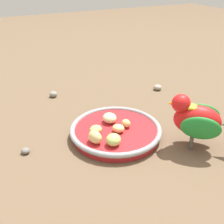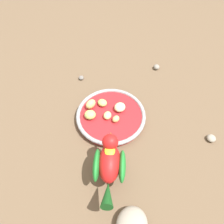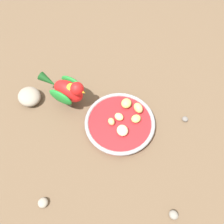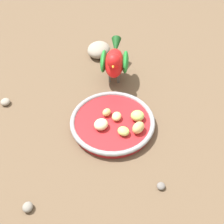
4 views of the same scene
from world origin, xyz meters
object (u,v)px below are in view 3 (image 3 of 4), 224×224
object	(u,v)px
apple_piece_0	(111,122)
pebble_0	(185,119)
apple_piece_4	(136,119)
parrot	(67,90)
apple_piece_3	(126,103)
pebble_2	(43,203)
apple_piece_2	(119,117)
feeding_bowl	(120,123)
pebble_1	(174,215)
apple_piece_1	(122,130)
rock_large	(29,97)
apple_piece_5	(138,108)

from	to	relation	value
apple_piece_0	pebble_0	bearing A→B (deg)	173.16
apple_piece_4	parrot	size ratio (longest dim) A/B	0.20
apple_piece_3	pebble_2	bearing A→B (deg)	40.38
apple_piece_2	apple_piece_3	bearing A→B (deg)	-128.98
feeding_bowl	pebble_1	size ratio (longest dim) A/B	9.14
apple_piece_1	pebble_2	distance (m)	0.32
feeding_bowl	pebble_1	xyz separation A→B (m)	(-0.08, 0.31, -0.01)
apple_piece_3	apple_piece_4	world-z (taller)	apple_piece_3
apple_piece_0	rock_large	distance (m)	0.32
apple_piece_2	rock_large	bearing A→B (deg)	-27.62
apple_piece_1	apple_piece_3	world-z (taller)	apple_piece_3
rock_large	pebble_2	distance (m)	0.38
apple_piece_3	parrot	xyz separation A→B (m)	(0.19, -0.07, 0.04)
apple_piece_5	parrot	bearing A→B (deg)	-22.94
apple_piece_3	apple_piece_4	bearing A→B (deg)	105.11
rock_large	pebble_0	bearing A→B (deg)	159.22
apple_piece_2	feeding_bowl	bearing A→B (deg)	89.59
parrot	pebble_1	bearing A→B (deg)	-20.10
apple_piece_4	pebble_2	xyz separation A→B (m)	(0.33, 0.20, -0.02)
apple_piece_2	parrot	xyz separation A→B (m)	(0.16, -0.11, 0.05)
feeding_bowl	apple_piece_0	size ratio (longest dim) A/B	8.92
apple_piece_5	apple_piece_3	bearing A→B (deg)	-38.23
pebble_2	apple_piece_2	bearing A→B (deg)	-141.41
apple_piece_2	pebble_0	size ratio (longest dim) A/B	1.50
apple_piece_5	parrot	distance (m)	0.25
apple_piece_2	apple_piece_1	bearing A→B (deg)	88.82
apple_piece_3	rock_large	bearing A→B (deg)	-18.28
apple_piece_1	apple_piece_0	bearing A→B (deg)	-55.37
rock_large	pebble_0	xyz separation A→B (m)	(-0.53, 0.20, -0.02)
apple_piece_2	apple_piece_5	xyz separation A→B (m)	(-0.07, -0.02, 0.01)
apple_piece_4	apple_piece_0	bearing A→B (deg)	-4.62
apple_piece_0	rock_large	bearing A→B (deg)	-32.12
apple_piece_0	apple_piece_5	size ratio (longest dim) A/B	0.68
apple_piece_5	pebble_0	distance (m)	0.17
apple_piece_0	apple_piece_4	world-z (taller)	same
feeding_bowl	apple_piece_4	xyz separation A→B (m)	(-0.05, 0.00, 0.02)
apple_piece_4	parrot	distance (m)	0.25
pebble_1	apple_piece_1	bearing A→B (deg)	-73.20
apple_piece_1	pebble_2	xyz separation A→B (m)	(0.27, 0.16, -0.03)
apple_piece_4	pebble_0	distance (m)	0.18
apple_piece_0	pebble_0	distance (m)	0.26
apple_piece_1	pebble_1	xyz separation A→B (m)	(-0.08, 0.27, -0.02)
apple_piece_0	pebble_2	world-z (taller)	apple_piece_0
apple_piece_4	apple_piece_5	xyz separation A→B (m)	(-0.02, -0.04, 0.00)
parrot	pebble_2	world-z (taller)	parrot
apple_piece_1	feeding_bowl	bearing A→B (deg)	-91.48
apple_piece_1	apple_piece_5	size ratio (longest dim) A/B	1.00
apple_piece_1	pebble_2	size ratio (longest dim) A/B	1.38
pebble_0	pebble_1	distance (m)	0.32
pebble_2	apple_piece_4	bearing A→B (deg)	-148.82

